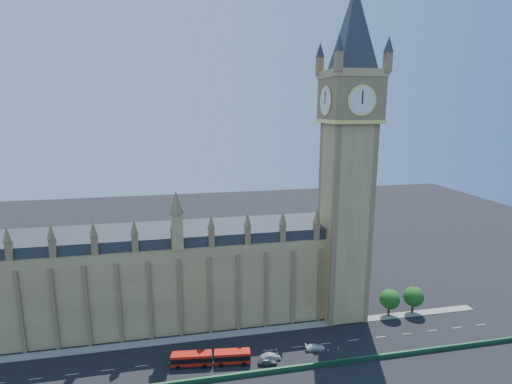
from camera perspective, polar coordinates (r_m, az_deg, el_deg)
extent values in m
plane|color=black|center=(110.55, -4.81, -22.31)|extent=(400.00, 400.00, 0.00)
cube|color=#A2814E|center=(124.26, -17.95, -12.22)|extent=(120.00, 20.00, 25.00)
cube|color=#2D3035|center=(119.35, -18.39, -6.06)|extent=(120.00, 18.00, 3.00)
cube|color=#A2814E|center=(119.87, 12.51, -4.39)|extent=(12.00, 12.00, 58.00)
cube|color=olive|center=(115.17, 13.32, 12.56)|extent=(14.00, 14.00, 12.00)
cylinder|color=silver|center=(108.70, 14.92, 12.54)|extent=(7.20, 0.30, 7.20)
cube|color=#A2814E|center=(115.48, 13.49, 16.03)|extent=(14.50, 14.50, 2.00)
cube|color=#1E4C2D|center=(102.92, -4.16, -24.83)|extent=(160.00, 0.60, 1.20)
cube|color=gray|center=(118.43, -5.38, -19.72)|extent=(160.00, 3.00, 0.16)
cylinder|color=#382619|center=(132.67, 18.44, -15.67)|extent=(0.70, 0.70, 4.00)
sphere|color=#165015|center=(131.12, 18.55, -14.31)|extent=(6.00, 6.00, 6.00)
sphere|color=#165015|center=(131.47, 18.81, -13.96)|extent=(4.38, 4.38, 4.38)
cylinder|color=#382619|center=(136.58, 21.46, -15.06)|extent=(0.70, 0.70, 4.00)
sphere|color=#165015|center=(135.07, 21.58, -13.74)|extent=(6.00, 6.00, 6.00)
sphere|color=#165015|center=(135.45, 21.82, -13.40)|extent=(4.38, 4.38, 4.38)
cube|color=red|center=(107.34, -9.20, -22.54)|extent=(10.16, 3.85, 3.30)
cube|color=red|center=(107.04, -3.40, -22.50)|extent=(9.06, 3.72, 3.30)
cube|color=black|center=(107.11, -9.20, -22.37)|extent=(10.21, 3.90, 1.26)
cube|color=black|center=(106.82, -3.40, -22.32)|extent=(9.12, 3.78, 1.26)
cylinder|color=black|center=(107.17, -6.46, -22.62)|extent=(1.15, 2.72, 2.64)
cylinder|color=black|center=(107.13, -11.08, -23.41)|extent=(1.13, 0.45, 1.10)
cylinder|color=black|center=(109.37, -10.92, -22.58)|extent=(1.13, 0.45, 1.10)
cylinder|color=black|center=(106.65, -7.38, -23.46)|extent=(1.13, 0.45, 1.10)
cylinder|color=black|center=(108.90, -7.32, -22.62)|extent=(1.13, 0.45, 1.10)
cylinder|color=black|center=(106.53, -5.02, -23.44)|extent=(1.13, 0.45, 1.10)
cylinder|color=black|center=(108.79, -5.02, -22.60)|extent=(1.13, 0.45, 1.10)
cylinder|color=black|center=(106.63, -1.72, -23.36)|extent=(1.13, 0.45, 1.10)
cylinder|color=black|center=(108.89, -1.81, -22.52)|extent=(1.13, 0.45, 1.10)
imported|color=#45484D|center=(107.00, 1.63, -23.05)|extent=(4.89, 2.42, 1.60)
imported|color=#A8AAB0|center=(108.62, 2.12, -22.45)|extent=(4.93, 1.77, 1.62)
imported|color=silver|center=(113.06, 8.47, -21.09)|extent=(5.45, 2.75, 1.52)
cube|color=black|center=(112.18, 2.90, -21.71)|extent=(0.46, 0.46, 0.04)
cone|color=#EA3F0C|center=(112.00, 2.90, -21.56)|extent=(0.50, 0.50, 0.71)
cylinder|color=white|center=(111.94, 2.90, -21.52)|extent=(0.34, 0.34, 0.12)
cube|color=black|center=(111.01, 3.10, -22.11)|extent=(0.48, 0.48, 0.04)
cone|color=orange|center=(110.81, 3.10, -21.96)|extent=(0.53, 0.53, 0.75)
cylinder|color=white|center=(110.75, 3.10, -21.91)|extent=(0.36, 0.36, 0.13)
cube|color=black|center=(113.40, 10.24, -21.49)|extent=(0.49, 0.49, 0.04)
cone|color=#E15E0B|center=(113.22, 10.24, -21.35)|extent=(0.54, 0.54, 0.69)
cylinder|color=white|center=(113.17, 10.25, -21.31)|extent=(0.33, 0.33, 0.12)
cube|color=black|center=(114.51, 11.66, -21.19)|extent=(0.39, 0.39, 0.04)
cone|color=orange|center=(114.34, 11.67, -21.06)|extent=(0.43, 0.43, 0.66)
cylinder|color=white|center=(114.29, 11.67, -21.02)|extent=(0.32, 0.32, 0.11)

